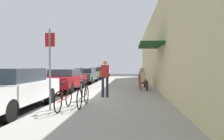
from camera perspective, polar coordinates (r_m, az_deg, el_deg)
ground_plane at (r=9.81m, az=-12.51°, el=-7.88°), size 60.00×60.00×0.00m
sidewalk_slab at (r=11.34m, az=1.63°, el=-6.32°), size 4.50×32.00×0.12m
building_facade at (r=11.39m, az=13.83°, el=6.43°), size 1.40×32.00×5.18m
parked_car_0 at (r=7.74m, az=-26.53°, el=-4.79°), size 1.80×4.40×1.45m
parked_car_1 at (r=12.84m, az=-13.19°, el=-2.59°), size 1.80×4.40×1.33m
parked_car_2 at (r=18.30m, az=-7.56°, el=-1.48°), size 1.80×4.40×1.32m
parked_car_3 at (r=24.26m, az=-4.36°, el=-0.83°), size 1.80×4.40×1.32m
parked_car_4 at (r=29.57m, az=-2.62°, el=-0.39°), size 1.80×4.40×1.42m
parking_meter at (r=10.43m, az=-8.68°, el=-2.42°), size 0.12×0.10×1.32m
street_sign at (r=6.73m, az=-17.14°, el=1.99°), size 0.32×0.06×2.60m
bicycle_0 at (r=7.23m, az=-8.13°, el=-7.25°), size 0.46×1.71×0.90m
bicycle_1 at (r=6.80m, az=-13.45°, el=-7.81°), size 0.46×1.71×0.90m
cafe_chair_0 at (r=11.88m, az=8.63°, el=-3.26°), size 0.52×0.52×0.87m
seated_patron_0 at (r=11.86m, az=8.92°, el=-2.34°), size 0.48×0.42×1.29m
cafe_chair_1 at (r=12.86m, az=8.37°, el=-2.93°), size 0.44×0.44×0.87m
cafe_chair_2 at (r=13.44m, az=8.24°, el=-2.75°), size 0.51×0.51×0.87m
seated_patron_2 at (r=13.45m, az=8.49°, el=-1.93°), size 0.48×0.42×1.29m
pedestrian_standing at (r=9.12m, az=-2.00°, el=-1.46°), size 0.36×0.22×1.70m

